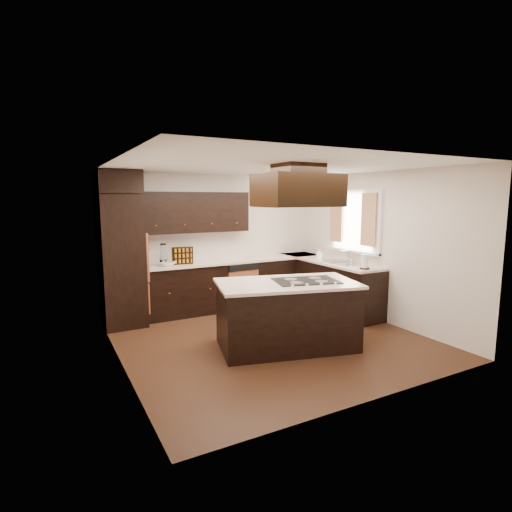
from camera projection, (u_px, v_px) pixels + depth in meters
name	position (u px, v px, depth m)	size (l,w,h in m)	color
floor	(269.00, 339.00, 5.93)	(4.20, 4.20, 0.02)	#502D1A
ceiling	(270.00, 166.00, 5.57)	(4.20, 4.20, 0.02)	white
wall_back	(214.00, 241.00, 7.59)	(4.20, 0.02, 2.50)	silver
wall_front	(378.00, 281.00, 3.91)	(4.20, 0.02, 2.50)	silver
wall_left	(117.00, 267.00, 4.76)	(0.02, 4.20, 2.50)	silver
wall_right	(377.00, 247.00, 6.74)	(0.02, 4.20, 2.50)	silver
oven_column	(121.00, 261.00, 6.43)	(0.65, 0.75, 2.12)	black
wall_oven_face	(143.00, 256.00, 6.58)	(0.05, 0.62, 0.78)	#B65F38
base_cabinets_back	(223.00, 286.00, 7.45)	(2.93, 0.60, 0.88)	black
base_cabinets_right	(328.00, 285.00, 7.49)	(0.60, 2.40, 0.88)	black
countertop_back	(223.00, 262.00, 7.37)	(2.93, 0.63, 0.04)	beige
countertop_right	(328.00, 261.00, 7.42)	(0.63, 2.40, 0.04)	beige
upper_cabinets	(195.00, 212.00, 7.15)	(2.00, 0.34, 0.72)	black
dishwasher_front	(244.00, 289.00, 7.34)	(0.60, 0.05, 0.72)	#B65F38
window_frame	(354.00, 221.00, 7.14)	(0.06, 1.32, 1.12)	white
window_pane	(355.00, 221.00, 7.16)	(0.00, 1.20, 1.00)	white
curtain_left	(368.00, 220.00, 6.74)	(0.02, 0.34, 0.90)	beige
curtain_right	(336.00, 218.00, 7.47)	(0.02, 0.34, 0.90)	beige
sink_rim	(341.00, 262.00, 7.12)	(0.52, 0.84, 0.01)	silver
island	(287.00, 316.00, 5.54)	(1.83, 1.00, 0.88)	black
island_top	(287.00, 283.00, 5.47)	(1.89, 1.06, 0.04)	beige
cooktop	(306.00, 281.00, 5.53)	(0.86, 0.58, 0.01)	black
range_hood	(298.00, 190.00, 5.19)	(1.05, 0.72, 0.42)	black
hood_duct	(298.00, 169.00, 5.15)	(0.55, 0.50, 0.13)	black
blender_base	(164.00, 263.00, 6.77)	(0.15, 0.15, 0.10)	silver
blender_pitcher	(163.00, 253.00, 6.74)	(0.13, 0.13, 0.26)	silver
spice_rack	(183.00, 256.00, 6.95)	(0.36, 0.09, 0.30)	black
mixing_bowl	(167.00, 264.00, 6.78)	(0.28, 0.28, 0.07)	white
soap_bottle	(319.00, 254.00, 7.52)	(0.09, 0.09, 0.20)	white
paper_towel	(365.00, 262.00, 6.46)	(0.11, 0.11, 0.24)	white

